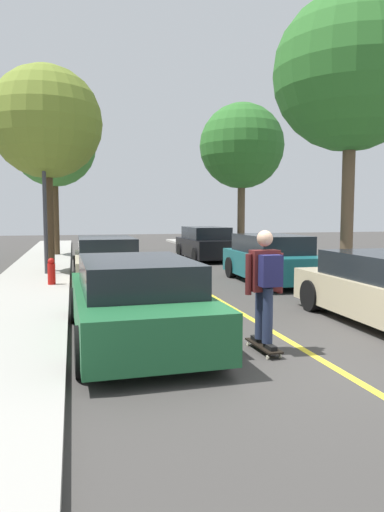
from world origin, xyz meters
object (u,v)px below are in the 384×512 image
Objects in this scene: skateboarder at (265,281)px; street_tree_right_nearest at (351,73)px; parked_car_right_far at (206,244)px; parked_car_left_nearest at (136,300)px; parked_car_left_near at (106,260)px; streetlamp at (44,165)px; fire_hydrant at (51,271)px; street_tree_left_nearest at (46,123)px; skateboard at (263,346)px; parked_car_right_near at (271,259)px; street_tree_right_near at (242,147)px; street_tree_left_near at (54,145)px.

street_tree_right_nearest is at bearing 48.42° from skateboarder.
street_tree_right_nearest reaches higher than skateboarder.
parked_car_left_nearest is at bearing -110.89° from parked_car_right_far.
street_tree_right_nearest is at bearing 32.90° from parked_car_left_nearest.
parked_car_left_nearest is 6.64m from parked_car_left_near.
streetlamp is (-8.06, 3.83, -2.25)m from street_tree_right_nearest.
streetlamp reaches higher than fire_hydrant.
skateboarder is (1.71, -1.11, 0.40)m from parked_car_left_nearest.
street_tree_right_nearest reaches higher than street_tree_left_nearest.
parked_car_left_near is 5.40× the size of skateboard.
skateboarder is at bearing -114.66° from parked_car_right_near.
street_tree_right_near is (6.31, 5.72, 4.27)m from parked_car_left_near.
parked_car_left_nearest is 8.58m from streetlamp.
parked_car_right_far is 0.60× the size of street_tree_left_near.
parked_car_right_near is at bearing -2.07° from fire_hydrant.
parked_car_left_near is at bearing -130.07° from parked_car_right_far.
parked_car_left_nearest reaches higher than skateboard.
streetlamp is 10.20m from skateboard.
street_tree_left_nearest reaches higher than parked_car_right_near.
street_tree_left_near reaches higher than streetlamp.
parked_car_left_near is 2.76× the size of skateboarder.
parked_car_left_near is 8.48m from street_tree_right_nearest.
street_tree_right_nearest is (7.98, -4.48, 0.85)m from street_tree_left_nearest.
parked_car_left_nearest is 0.58× the size of street_tree_right_nearest.
parked_car_right_far is 5.86× the size of fire_hydrant.
parked_car_right_far is 9.64m from street_tree_right_nearest.
parked_car_right_far is (-0.00, 6.87, 0.01)m from parked_car_right_near.
street_tree_left_nearest is at bearing 101.06° from parked_car_left_nearest.
street_tree_left_near is 7.30m from streetlamp.
street_tree_right_near is at bearing 41.28° from fire_hydrant.
skateboarder is at bearing -70.74° from street_tree_left_nearest.
fire_hydrant is (-6.14, 0.22, -0.20)m from parked_car_right_near.
parked_car_right_near is 0.63× the size of street_tree_left_nearest.
skateboard is at bearing -77.53° from parked_car_left_near.
parked_car_left_near is 6.54× the size of fire_hydrant.
streetlamp is (-0.25, 2.41, 2.98)m from fire_hydrant.
parked_car_left_nearest is 1.09× the size of parked_car_right_near.
parked_car_right_near is at bearing -103.29° from street_tree_right_near.
street_tree_left_nearest is at bearing 83.29° from streetlamp.
street_tree_right_near is at bearing 25.43° from street_tree_left_nearest.
street_tree_right_near is (7.98, 3.80, 0.06)m from street_tree_left_nearest.
street_tree_left_near is 1.02× the size of street_tree_right_near.
streetlamp is (-6.39, -4.24, 2.76)m from parked_car_right_far.
fire_hydrant is at bearing 115.87° from skateboarder.
streetlamp reaches higher than skateboard.
street_tree_left_near is at bearing 91.04° from fire_hydrant.
parked_car_right_far is at bearing 47.28° from fire_hydrant.
fire_hydrant is at bearing 105.25° from parked_car_left_nearest.
street_tree_right_nearest reaches higher than skateboard.
streetlamp is at bearing -151.10° from street_tree_right_near.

